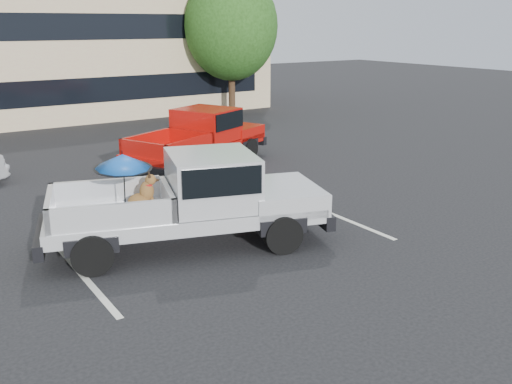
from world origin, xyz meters
The scene contains 8 objects.
ground centered at (0.00, 0.00, 0.00)m, with size 90.00×90.00×0.00m, color black.
stripe_left centered at (-3.00, 2.00, 0.00)m, with size 0.12×5.00×0.01m, color silver.
stripe_right centered at (3.00, 2.00, 0.00)m, with size 0.12×5.00×0.01m, color silver.
motel_building centered at (2.00, 20.99, 3.21)m, with size 20.40×8.40×6.30m.
tree_right centered at (9.00, 16.00, 4.21)m, with size 4.46×4.46×6.78m.
tree_back centered at (6.00, 24.00, 4.41)m, with size 4.68×4.68×7.11m.
silver_pickup centered at (-0.46, 1.56, 1.05)m, with size 6.01×3.55×2.06m.
red_pickup centered at (2.85, 7.56, 0.97)m, with size 5.67×3.94×1.78m.
Camera 1 is at (-5.58, -8.17, 4.36)m, focal length 40.00 mm.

